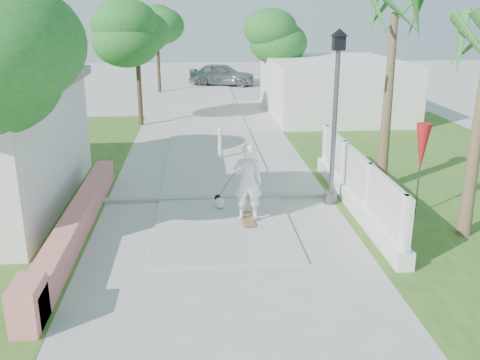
{
  "coord_description": "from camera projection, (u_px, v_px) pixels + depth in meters",
  "views": [
    {
      "loc": [
        -0.56,
        -7.5,
        4.87
      ],
      "look_at": [
        0.41,
        4.23,
        1.1
      ],
      "focal_mm": 40.0,
      "sensor_mm": 36.0,
      "label": 1
    }
  ],
  "objects": [
    {
      "name": "lattice_fence",
      "position": [
        355.0,
        189.0,
        13.5
      ],
      "size": [
        0.35,
        7.0,
        1.5
      ],
      "color": "white",
      "rests_on": "ground"
    },
    {
      "name": "street_lamp",
      "position": [
        335.0,
        112.0,
        13.36
      ],
      "size": [
        0.44,
        0.44,
        4.44
      ],
      "color": "#59595E",
      "rests_on": "ground"
    },
    {
      "name": "ground",
      "position": [
        236.0,
        325.0,
        8.65
      ],
      "size": [
        90.0,
        90.0,
        0.0
      ],
      "primitive_type": "plane",
      "color": "#B7B7B2",
      "rests_on": "ground"
    },
    {
      "name": "palm_far",
      "position": [
        394.0,
        25.0,
        13.81
      ],
      "size": [
        1.8,
        1.8,
        5.3
      ],
      "color": "brown",
      "rests_on": "ground"
    },
    {
      "name": "tree_path_far",
      "position": [
        157.0,
        28.0,
        31.93
      ],
      "size": [
        3.2,
        3.2,
        5.17
      ],
      "color": "#4C3826",
      "rests_on": "ground"
    },
    {
      "name": "path_strip",
      "position": [
        207.0,
        107.0,
        27.63
      ],
      "size": [
        3.2,
        36.0,
        0.06
      ],
      "primitive_type": "cube",
      "color": "#B7B7B2",
      "rests_on": "ground"
    },
    {
      "name": "skateboarder",
      "position": [
        239.0,
        183.0,
        12.72
      ],
      "size": [
        0.99,
        1.6,
        1.95
      ],
      "rotation": [
        0.0,
        0.0,
        3.03
      ],
      "color": "olive",
      "rests_on": "ground"
    },
    {
      "name": "bollard",
      "position": [
        220.0,
        143.0,
        17.98
      ],
      "size": [
        0.14,
        0.14,
        1.09
      ],
      "color": "white",
      "rests_on": "ground"
    },
    {
      "name": "tree_path_left",
      "position": [
        137.0,
        35.0,
        22.42
      ],
      "size": [
        3.4,
        3.4,
        5.23
      ],
      "color": "#4C3826",
      "rests_on": "ground"
    },
    {
      "name": "building_right",
      "position": [
        332.0,
        87.0,
        25.81
      ],
      "size": [
        6.0,
        8.0,
        2.6
      ],
      "primitive_type": "cube",
      "color": "silver",
      "rests_on": "ground"
    },
    {
      "name": "pink_wall",
      "position": [
        74.0,
        228.0,
        11.67
      ],
      "size": [
        0.45,
        8.2,
        0.8
      ],
      "color": "tan",
      "rests_on": "ground"
    },
    {
      "name": "patio_umbrella",
      "position": [
        422.0,
        149.0,
        12.78
      ],
      "size": [
        0.36,
        0.36,
        2.3
      ],
      "color": "#59595E",
      "rests_on": "ground"
    },
    {
      "name": "tree_path_right",
      "position": [
        270.0,
        38.0,
        26.8
      ],
      "size": [
        3.0,
        3.0,
        4.79
      ],
      "color": "#4C3826",
      "rests_on": "ground"
    },
    {
      "name": "parked_car",
      "position": [
        222.0,
        74.0,
        35.55
      ],
      "size": [
        4.6,
        2.65,
        1.47
      ],
      "primitive_type": "imported",
      "rotation": [
        0.0,
        0.0,
        1.35
      ],
      "color": "#A3A4AA",
      "rests_on": "ground"
    },
    {
      "name": "grass_right",
      "position": [
        439.0,
        172.0,
        16.79
      ],
      "size": [
        8.0,
        20.0,
        0.01
      ],
      "primitive_type": "cube",
      "color": "#335D1D",
      "rests_on": "ground"
    },
    {
      "name": "tree_left_mid",
      "position": [
        22.0,
        60.0,
        15.21
      ],
      "size": [
        3.2,
        3.2,
        4.85
      ],
      "color": "#4C3826",
      "rests_on": "ground"
    },
    {
      "name": "curb",
      "position": [
        220.0,
        198.0,
        14.33
      ],
      "size": [
        6.5,
        0.25,
        0.1
      ],
      "primitive_type": "cube",
      "color": "#999993",
      "rests_on": "ground"
    },
    {
      "name": "dog",
      "position": [
        219.0,
        202.0,
        13.58
      ],
      "size": [
        0.31,
        0.52,
        0.36
      ],
      "rotation": [
        0.0,
        0.0,
        0.22
      ],
      "color": "silver",
      "rests_on": "ground"
    }
  ]
}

